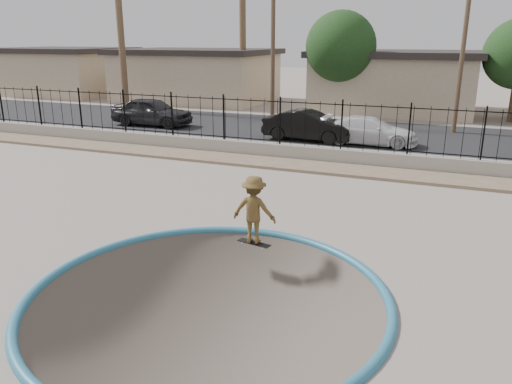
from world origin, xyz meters
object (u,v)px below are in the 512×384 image
Objects in this scene: skater at (254,214)px; car_b at (309,126)px; skateboard at (254,243)px; car_a at (152,112)px; car_c at (370,131)px.

car_b is (-2.29, 12.55, -0.06)m from skater.
car_b reaches higher than skateboard.
car_b is (-2.29, 12.55, 0.68)m from skateboard.
car_a is at bearing 142.19° from skateboard.
car_c is at bearing -94.25° from car_a.
skater reaches higher than car_b.
skateboard is at bearing -166.65° from car_b.
skateboard is at bearing -2.46° from skater.
car_c is (0.56, 12.74, 0.60)m from skateboard.
car_c is (2.84, 0.19, -0.08)m from car_b.
car_b is 1.00× the size of car_c.
car_c reaches higher than skateboard.
skater is 1.86× the size of skateboard.
car_a reaches higher than car_c.
skateboard is at bearing -140.39° from car_a.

